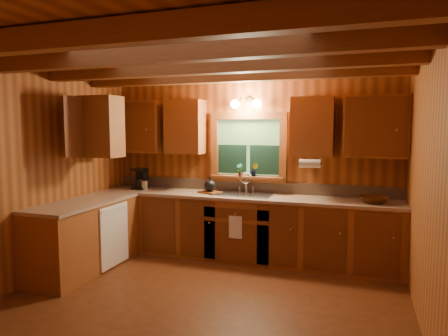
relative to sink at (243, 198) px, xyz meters
name	(u,v)px	position (x,y,z in m)	size (l,w,h in m)	color
room	(198,180)	(0.00, -1.60, 0.44)	(4.20, 4.20, 4.20)	#5A2E15
ceiling_beams	(197,59)	(0.00, -1.60, 1.63)	(4.20, 2.54, 0.18)	brown
base_cabinets	(201,230)	(-0.49, -0.32, -0.43)	(4.20, 2.22, 0.86)	brown
countertop	(202,198)	(-0.48, -0.31, 0.02)	(4.20, 2.24, 0.04)	tan
backsplash	(248,186)	(0.00, 0.28, 0.12)	(4.20, 0.02, 0.16)	#9E816A
dishwasher_panel	(115,235)	(-1.47, -0.92, -0.43)	(0.02, 0.60, 0.80)	white
upper_cabinets	(200,127)	(-0.56, -0.18, 0.98)	(4.19, 1.77, 0.78)	brown
window	(248,149)	(0.00, 0.26, 0.67)	(1.12, 0.08, 1.00)	brown
window_sill	(247,177)	(0.00, 0.22, 0.26)	(1.06, 0.14, 0.04)	brown
wall_sconce	(246,104)	(0.00, 0.14, 1.31)	(0.45, 0.21, 0.17)	black
paper_towel_roll	(310,163)	(0.92, -0.07, 0.51)	(0.11, 0.11, 0.27)	white
dish_towel	(235,227)	(0.00, -0.34, -0.34)	(0.18, 0.01, 0.30)	white
sink	(243,198)	(0.00, 0.00, 0.00)	(0.82, 0.48, 0.43)	silver
coffee_maker	(141,179)	(-1.63, 0.03, 0.20)	(0.18, 0.23, 0.32)	black
utensil_crock	(144,185)	(-1.54, -0.01, 0.12)	(0.11, 0.11, 0.31)	silver
cutting_board	(210,192)	(-0.48, -0.02, 0.06)	(0.30, 0.21, 0.03)	#5F2F14
teakettle	(210,186)	(-0.48, -0.02, 0.15)	(0.16, 0.16, 0.20)	black
wicker_basket	(373,199)	(1.70, -0.06, 0.09)	(0.35, 0.35, 0.09)	#48230C
potted_plant_left	(240,170)	(-0.10, 0.19, 0.37)	(0.10, 0.06, 0.18)	#5F2F14
potted_plant_right	(254,170)	(0.11, 0.21, 0.38)	(0.10, 0.08, 0.19)	#5F2F14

